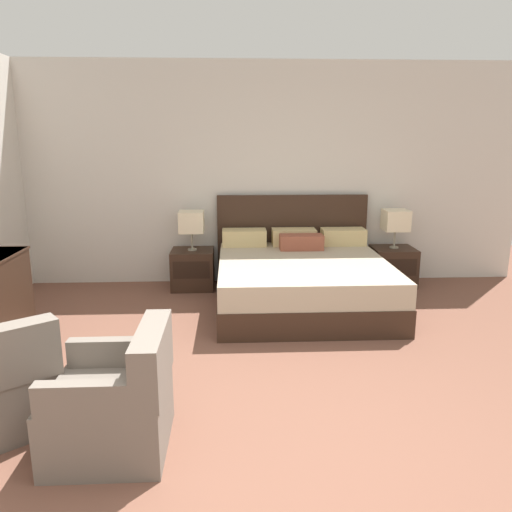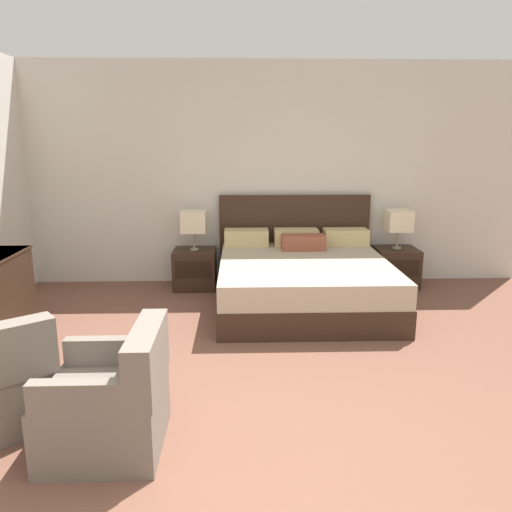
% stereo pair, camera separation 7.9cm
% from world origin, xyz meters
% --- Properties ---
extents(ground_plane, '(11.82, 11.82, 0.00)m').
position_xyz_m(ground_plane, '(0.00, 0.00, 0.00)').
color(ground_plane, brown).
extents(wall_back, '(6.91, 0.06, 2.76)m').
position_xyz_m(wall_back, '(0.00, 3.97, 1.38)').
color(wall_back, beige).
rests_on(wall_back, ground).
extents(bed, '(1.92, 2.03, 1.13)m').
position_xyz_m(bed, '(0.50, 2.95, 0.30)').
color(bed, '#332116').
rests_on(bed, ground).
extents(nightstand_left, '(0.52, 0.48, 0.48)m').
position_xyz_m(nightstand_left, '(-0.77, 3.64, 0.24)').
color(nightstand_left, '#332116').
rests_on(nightstand_left, ground).
extents(nightstand_right, '(0.52, 0.48, 0.48)m').
position_xyz_m(nightstand_right, '(1.76, 3.64, 0.24)').
color(nightstand_right, '#332116').
rests_on(nightstand_right, ground).
extents(table_lamp_left, '(0.30, 0.30, 0.48)m').
position_xyz_m(table_lamp_left, '(-0.77, 3.64, 0.84)').
color(table_lamp_left, gray).
rests_on(table_lamp_left, nightstand_left).
extents(table_lamp_right, '(0.30, 0.30, 0.48)m').
position_xyz_m(table_lamp_right, '(1.76, 3.64, 0.84)').
color(table_lamp_right, gray).
rests_on(table_lamp_right, nightstand_right).
extents(armchair_companion, '(0.69, 0.68, 0.76)m').
position_xyz_m(armchair_companion, '(-0.98, 0.33, 0.28)').
color(armchair_companion, '#70665B').
rests_on(armchair_companion, ground).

